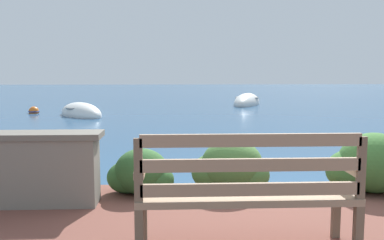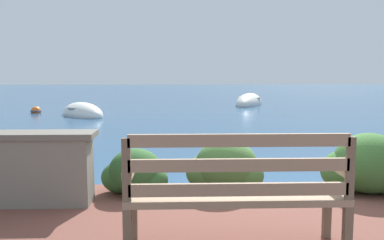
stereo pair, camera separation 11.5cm
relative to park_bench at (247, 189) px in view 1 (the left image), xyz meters
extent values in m
plane|color=navy|center=(0.36, 1.95, -0.71)|extent=(80.00, 80.00, 0.00)
cube|color=brown|center=(-0.79, 0.26, -0.29)|extent=(0.06, 0.06, 0.40)
cube|color=brown|center=(0.79, 0.26, -0.29)|extent=(0.06, 0.06, 0.40)
cube|color=brown|center=(-0.79, -0.16, -0.29)|extent=(0.06, 0.06, 0.40)
cube|color=brown|center=(0.79, -0.16, -0.29)|extent=(0.06, 0.06, 0.40)
cube|color=gray|center=(0.00, 0.05, -0.06)|extent=(1.63, 0.48, 0.05)
cube|color=gray|center=(0.00, -0.16, 0.04)|extent=(1.55, 0.04, 0.09)
cube|color=gray|center=(0.00, -0.16, 0.22)|extent=(1.55, 0.04, 0.09)
cube|color=gray|center=(0.00, -0.16, 0.39)|extent=(1.55, 0.04, 0.09)
cube|color=brown|center=(-0.79, -0.16, 0.19)|extent=(0.06, 0.04, 0.45)
cube|color=brown|center=(0.79, -0.16, 0.19)|extent=(0.06, 0.04, 0.45)
cube|color=gray|center=(-0.79, 0.05, 0.14)|extent=(0.07, 0.43, 0.05)
cube|color=gray|center=(0.79, 0.05, 0.14)|extent=(0.07, 0.43, 0.05)
ellipsoid|color=#2D5628|center=(-2.25, 1.47, -0.27)|extent=(0.54, 0.49, 0.42)
ellipsoid|color=#2D5628|center=(-0.89, 1.55, -0.23)|extent=(0.60, 0.54, 0.51)
ellipsoid|color=#2D5628|center=(-1.05, 1.60, -0.31)|extent=(0.45, 0.40, 0.36)
ellipsoid|color=#2D5628|center=(-0.74, 1.53, -0.32)|extent=(0.42, 0.38, 0.33)
ellipsoid|color=#426B33|center=(0.12, 1.62, -0.19)|extent=(0.70, 0.63, 0.59)
ellipsoid|color=#426B33|center=(-0.07, 1.67, -0.28)|extent=(0.52, 0.47, 0.42)
ellipsoid|color=#426B33|center=(0.29, 1.58, -0.29)|extent=(0.49, 0.44, 0.38)
ellipsoid|color=#38662D|center=(1.69, 1.51, -0.15)|extent=(0.79, 0.71, 0.67)
ellipsoid|color=#38662D|center=(1.48, 1.57, -0.25)|extent=(0.59, 0.53, 0.47)
ellipsoid|color=silver|center=(-3.67, 11.66, -0.65)|extent=(2.21, 2.51, 0.81)
torus|color=gray|center=(-3.67, 11.66, -0.42)|extent=(1.42, 1.42, 0.07)
cube|color=#846647|center=(-3.88, 11.95, -0.45)|extent=(0.71, 0.57, 0.04)
cube|color=#846647|center=(-3.50, 11.42, -0.45)|extent=(0.71, 0.57, 0.04)
ellipsoid|color=silver|center=(2.84, 16.10, -0.64)|extent=(2.05, 3.34, 0.89)
torus|color=gray|center=(2.84, 16.10, -0.39)|extent=(1.34, 1.34, 0.07)
cube|color=#846647|center=(2.67, 15.65, -0.42)|extent=(0.81, 0.39, 0.04)
cube|color=#846647|center=(2.97, 16.48, -0.42)|extent=(0.81, 0.39, 0.04)
sphere|color=orange|center=(-5.58, 12.66, -0.64)|extent=(0.36, 0.36, 0.36)
torus|color=navy|center=(-5.58, 12.66, -0.64)|extent=(0.40, 0.40, 0.04)
camera|label=1|loc=(-0.55, -3.06, 0.88)|focal=40.00mm
camera|label=2|loc=(-0.44, -3.07, 0.88)|focal=40.00mm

